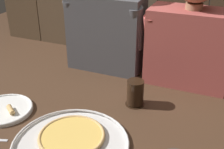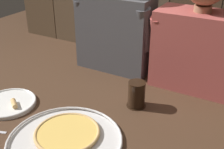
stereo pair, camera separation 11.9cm
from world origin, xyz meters
name	(u,v)px [view 1 (the left image)]	position (x,y,z in m)	size (l,w,h in m)	color
ground_plane	(108,124)	(0.00, 0.00, 0.00)	(3.20, 3.20, 0.00)	#422B1C
pizza_tray	(71,142)	(-0.08, -0.16, 0.01)	(0.44, 0.44, 0.03)	silver
dinner_plate	(4,110)	(-0.46, -0.09, 0.01)	(0.25, 0.25, 0.03)	white
drinking_glass	(135,93)	(0.05, 0.19, 0.06)	(0.09, 0.09, 0.12)	black
diner_left	(106,14)	(-0.22, 0.50, 0.31)	(0.44, 0.20, 0.65)	#4C4C51
diner_right	(191,31)	(0.22, 0.50, 0.28)	(0.44, 0.21, 0.61)	#AD4C47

